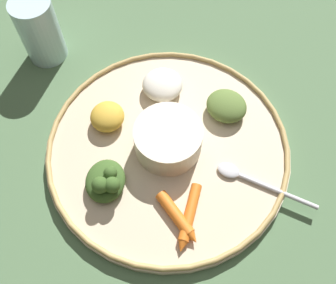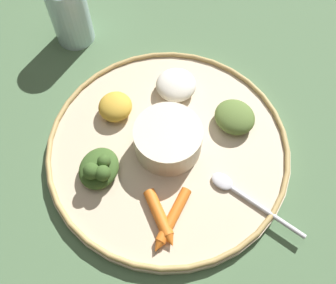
# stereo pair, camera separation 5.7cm
# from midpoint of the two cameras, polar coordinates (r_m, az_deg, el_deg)

# --- Properties ---
(ground_plane) EXTENTS (2.40, 2.40, 0.00)m
(ground_plane) POSITION_cam_midpoint_polar(r_m,az_deg,el_deg) (0.61, -2.69, -1.57)
(ground_plane) COLOR #4C6B47
(platter) EXTENTS (0.38, 0.38, 0.01)m
(platter) POSITION_cam_midpoint_polar(r_m,az_deg,el_deg) (0.60, -2.72, -1.26)
(platter) COLOR #C6B293
(platter) RESTS_ON ground_plane
(platter_rim) EXTENTS (0.38, 0.38, 0.01)m
(platter_rim) POSITION_cam_midpoint_polar(r_m,az_deg,el_deg) (0.59, -2.76, -0.81)
(platter_rim) COLOR tan
(platter_rim) RESTS_ON platter
(center_bowl) EXTENTS (0.10, 0.10, 0.05)m
(center_bowl) POSITION_cam_midpoint_polar(r_m,az_deg,el_deg) (0.57, -2.86, 0.27)
(center_bowl) COLOR beige
(center_bowl) RESTS_ON platter
(spoon) EXTENTS (0.07, 0.15, 0.01)m
(spoon) POSITION_cam_midpoint_polar(r_m,az_deg,el_deg) (0.57, 9.47, -5.84)
(spoon) COLOR silver
(spoon) RESTS_ON platter
(greens_pile) EXTENTS (0.07, 0.06, 0.05)m
(greens_pile) POSITION_cam_midpoint_polar(r_m,az_deg,el_deg) (0.56, -12.31, -6.10)
(greens_pile) COLOR #385623
(greens_pile) RESTS_ON platter
(carrot_near_spoon) EXTENTS (0.08, 0.07, 0.02)m
(carrot_near_spoon) POSITION_cam_midpoint_polar(r_m,az_deg,el_deg) (0.54, -1.66, -11.50)
(carrot_near_spoon) COLOR orange
(carrot_near_spoon) RESTS_ON platter
(carrot_outer) EXTENTS (0.10, 0.04, 0.02)m
(carrot_outer) POSITION_cam_midpoint_polar(r_m,az_deg,el_deg) (0.54, 0.15, -11.44)
(carrot_outer) COLOR orange
(carrot_outer) RESTS_ON platter
(mound_collards) EXTENTS (0.09, 0.09, 0.03)m
(mound_collards) POSITION_cam_midpoint_polar(r_m,az_deg,el_deg) (0.61, 6.19, 5.19)
(mound_collards) COLOR #567033
(mound_collards) RESTS_ON platter
(mound_rice_white) EXTENTS (0.09, 0.09, 0.03)m
(mound_rice_white) POSITION_cam_midpoint_polar(r_m,az_deg,el_deg) (0.64, -3.42, 8.41)
(mound_rice_white) COLOR silver
(mound_rice_white) RESTS_ON platter
(mound_lentil_yellow) EXTENTS (0.06, 0.06, 0.03)m
(mound_lentil_yellow) POSITION_cam_midpoint_polar(r_m,az_deg,el_deg) (0.61, -11.76, 3.54)
(mound_lentil_yellow) COLOR gold
(mound_lentil_yellow) RESTS_ON platter
(drinking_glass) EXTENTS (0.07, 0.07, 0.12)m
(drinking_glass) POSITION_cam_midpoint_polar(r_m,az_deg,el_deg) (0.73, -20.82, 14.82)
(drinking_glass) COLOR silver
(drinking_glass) RESTS_ON ground_plane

